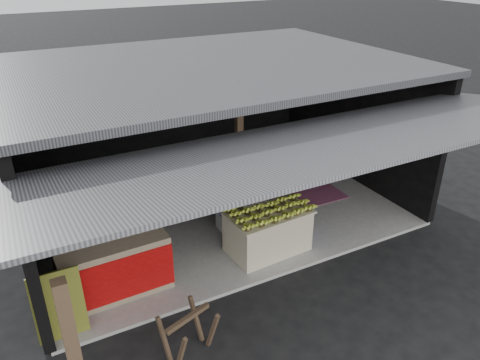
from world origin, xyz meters
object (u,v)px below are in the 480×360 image
sawhorse (189,331)px  plastic_chair (299,162)px  neighbor_stall (114,263)px  water_barrel (300,222)px  white_crate (242,207)px  banana_table (268,231)px

sawhorse → plastic_chair: bearing=21.1°
neighbor_stall → sawhorse: bearing=-74.3°
water_barrel → plastic_chair: bearing=56.4°
white_crate → neighbor_stall: bearing=-164.7°
neighbor_stall → water_barrel: neighbor_stall is taller
banana_table → plastic_chair: bearing=40.3°
white_crate → sawhorse: 3.13m
banana_table → water_barrel: (0.80, 0.17, -0.15)m
white_crate → plastic_chair: plastic_chair is taller
water_barrel → plastic_chair: size_ratio=0.50×
plastic_chair → water_barrel: bearing=-116.5°
banana_table → plastic_chair: plastic_chair is taller
water_barrel → plastic_chair: (1.10, 1.66, 0.33)m
white_crate → water_barrel: (0.86, -0.67, -0.22)m
banana_table → white_crate: size_ratio=1.58×
water_barrel → neighbor_stall: bearing=-179.8°
white_crate → water_barrel: 1.11m
sawhorse → neighbor_stall: bearing=88.3°
white_crate → water_barrel: white_crate is taller
neighbor_stall → sawhorse: 1.76m
sawhorse → plastic_chair: 5.23m
neighbor_stall → sawhorse: (0.52, -1.68, -0.14)m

